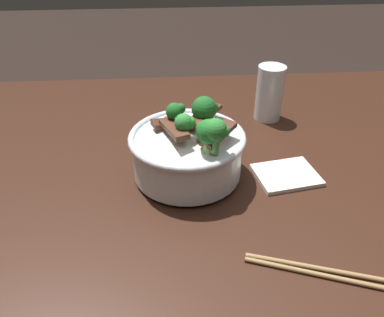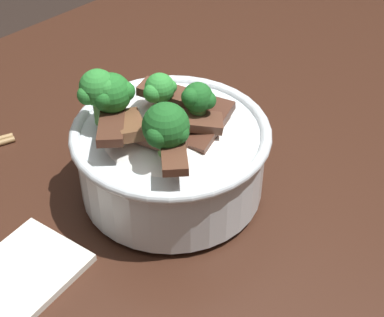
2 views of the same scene
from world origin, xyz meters
name	(u,v)px [view 2 (image 2 of 2)]	position (x,y,z in m)	size (l,w,h in m)	color
dining_table	(175,257)	(0.00, 0.00, 0.75)	(1.57, 0.94, 0.83)	#381E14
rice_bowl	(169,149)	(-0.01, -0.02, 0.89)	(0.21, 0.21, 0.15)	silver
folded_napkin	(22,274)	(0.17, -0.04, 0.83)	(0.11, 0.09, 0.01)	silver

